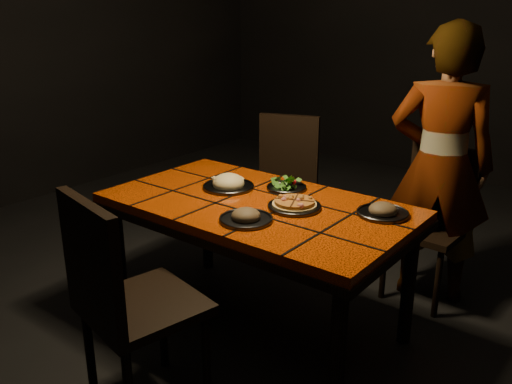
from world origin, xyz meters
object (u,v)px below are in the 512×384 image
Objects in this scene: chair_near at (122,295)px; plate_pasta at (228,184)px; plate_pizza at (294,205)px; chair_far_right at (433,213)px; chair_far_left at (284,175)px; diner at (440,167)px; dining_table at (257,216)px.

chair_near is 3.55× the size of plate_pasta.
plate_pizza is (0.23, 0.93, 0.18)m from chair_near.
chair_far_left is at bearing -177.79° from chair_far_right.
diner reaches higher than plate_pasta.
chair_near is 0.62× the size of diner.
plate_pizza is at bearing -91.86° from chair_near.
chair_near is at bearing -75.66° from plate_pasta.
chair_near is 1.10× the size of chair_far_right.
chair_near reaches higher than plate_pasta.
plate_pizza is (-0.41, -0.93, -0.06)m from diner.
dining_table is 1.11m from chair_far_left.
plate_pasta reaches higher than dining_table.
chair_near is 1.02m from plate_pasta.
diner is at bearing -32.63° from chair_far_right.
dining_table is at bearing -16.45° from plate_pasta.
plate_pasta is at bearing -131.70° from chair_far_right.
dining_table is 0.23m from plate_pizza.
plate_pasta is at bearing -63.79° from chair_near.
chair_far_left is 3.38× the size of plate_pasta.
dining_table is 5.58× the size of plate_pasta.
plate_pizza is (0.21, 0.04, 0.10)m from dining_table.
chair_far_left is 0.59× the size of diner.
plate_pasta is at bearing 27.16° from diner.
chair_near is at bearing 53.11° from diner.
plate_pizza is at bearing -4.52° from plate_pasta.
diner is 1.01m from plate_pizza.
diner is 5.72× the size of plate_pasta.
chair_far_left is at bearing 117.56° from dining_table.
plate_pasta reaches higher than plate_pizza.
chair_far_left reaches higher than plate_pizza.
diner reaches higher than chair_far_left.
chair_near reaches higher than plate_pizza.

